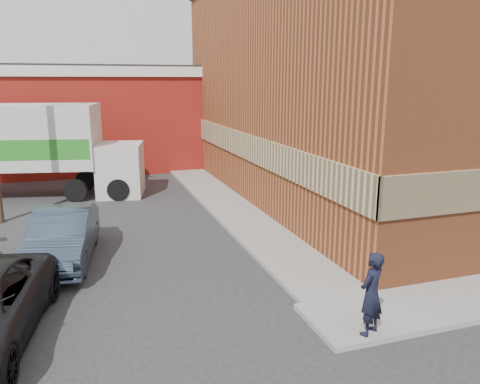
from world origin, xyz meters
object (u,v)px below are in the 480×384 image
object	(u,v)px
warehouse	(55,117)
brick_building	(399,84)
man	(371,294)
sedan	(63,236)
box_truck	(42,144)

from	to	relation	value
warehouse	brick_building	bearing A→B (deg)	-37.20
brick_building	man	world-z (taller)	brick_building
warehouse	sedan	world-z (taller)	warehouse
sedan	brick_building	bearing A→B (deg)	25.72
sedan	box_truck	size ratio (longest dim) A/B	0.52
warehouse	man	bearing A→B (deg)	-73.59
brick_building	sedan	xyz separation A→B (m)	(-13.77, -4.49, -3.98)
warehouse	box_truck	xyz separation A→B (m)	(-0.22, -7.44, -0.58)
brick_building	man	xyz separation A→B (m)	(-8.15, -10.55, -3.75)
brick_building	warehouse	distance (m)	18.30
warehouse	sedan	bearing A→B (deg)	-87.31
man	box_truck	bearing A→B (deg)	-92.65
warehouse	man	distance (m)	22.54
sedan	box_truck	bearing A→B (deg)	104.38
warehouse	box_truck	distance (m)	7.47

